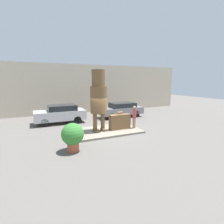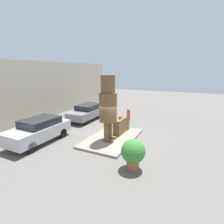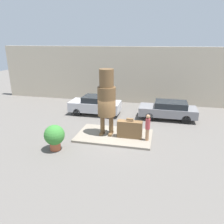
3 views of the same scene
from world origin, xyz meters
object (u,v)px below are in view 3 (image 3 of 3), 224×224
giant_suitcase (130,129)px  parked_car_silver (96,105)px  statue_figure (107,97)px  parked_car_grey (168,110)px  tourist (148,126)px  planter_pot (54,136)px

giant_suitcase → parked_car_silver: bearing=129.7°
giant_suitcase → statue_figure: bearing=172.2°
statue_figure → parked_car_grey: size_ratio=0.96×
parked_car_silver → parked_car_grey: parked_car_silver is taller
tourist → parked_car_silver: (-4.72, 4.52, -0.21)m
statue_figure → parked_car_silver: bearing=116.4°
planter_pot → giant_suitcase: bearing=30.8°
statue_figure → parked_car_grey: bearing=46.7°
parked_car_silver → planter_pot: 6.71m
statue_figure → parked_car_grey: 6.12m
tourist → parked_car_grey: size_ratio=0.38×
statue_figure → tourist: (2.68, -0.41, -1.58)m
giant_suitcase → planter_pot: bearing=-149.2°
statue_figure → planter_pot: statue_figure is taller
parked_car_grey → planter_pot: (-6.43, -6.83, 0.07)m
parked_car_silver → planter_pot: parked_car_silver is taller
parked_car_grey → statue_figure: bearing=46.7°
tourist → planter_pot: bearing=-156.9°
tourist → parked_car_grey: tourist is taller
giant_suitcase → planter_pot: size_ratio=1.04×
parked_car_grey → planter_pot: planter_pot is taller
parked_car_silver → planter_pot: size_ratio=2.82×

